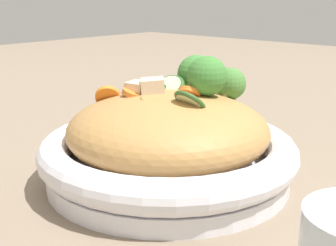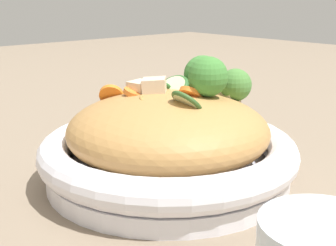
{
  "view_description": "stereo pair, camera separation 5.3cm",
  "coord_description": "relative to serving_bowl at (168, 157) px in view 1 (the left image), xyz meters",
  "views": [
    {
      "loc": [
        -0.38,
        -0.34,
        0.21
      ],
      "look_at": [
        0.0,
        0.0,
        0.07
      ],
      "focal_mm": 49.48,
      "sensor_mm": 36.0,
      "label": 1
    },
    {
      "loc": [
        -0.34,
        -0.38,
        0.21
      ],
      "look_at": [
        0.0,
        0.0,
        0.07
      ],
      "focal_mm": 49.48,
      "sensor_mm": 36.0,
      "label": 2
    }
  ],
  "objects": [
    {
      "name": "carrot_coins",
      "position": [
        -0.01,
        0.04,
        0.07
      ],
      "size": [
        0.08,
        0.12,
        0.03
      ],
      "color": "orange",
      "rests_on": "serving_bowl"
    },
    {
      "name": "chopsticks_pair",
      "position": [
        0.2,
        0.26,
        -0.03
      ],
      "size": [
        0.18,
        0.14,
        0.01
      ],
      "color": "tan",
      "rests_on": "ground_plane"
    },
    {
      "name": "chicken_chunks",
      "position": [
        0.02,
        0.02,
        0.07
      ],
      "size": [
        0.12,
        0.08,
        0.04
      ],
      "color": "beige",
      "rests_on": "serving_bowl"
    },
    {
      "name": "ground_plane",
      "position": [
        0.0,
        0.0,
        -0.03
      ],
      "size": [
        3.0,
        3.0,
        0.0
      ],
      "primitive_type": "plane",
      "color": "#806F5B"
    },
    {
      "name": "broccoli_florets",
      "position": [
        0.07,
        -0.0,
        0.08
      ],
      "size": [
        0.11,
        0.12,
        0.07
      ],
      "color": "#9BC178",
      "rests_on": "serving_bowl"
    },
    {
      "name": "noodle_heap",
      "position": [
        0.0,
        0.0,
        0.03
      ],
      "size": [
        0.23,
        0.23,
        0.08
      ],
      "color": "#B18047",
      "rests_on": "serving_bowl"
    },
    {
      "name": "zucchini_slices",
      "position": [
        0.02,
        0.02,
        0.07
      ],
      "size": [
        0.09,
        0.14,
        0.03
      ],
      "color": "beige",
      "rests_on": "serving_bowl"
    },
    {
      "name": "serving_bowl",
      "position": [
        0.0,
        0.0,
        0.0
      ],
      "size": [
        0.3,
        0.3,
        0.06
      ],
      "color": "white",
      "rests_on": "ground_plane"
    }
  ]
}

